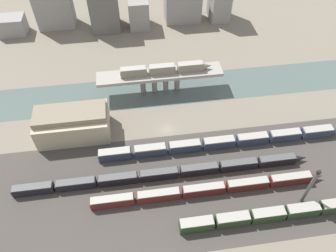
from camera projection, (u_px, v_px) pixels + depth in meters
name	position (u px, v px, depth m)	size (l,w,h in m)	color
ground_plane	(167.00, 130.00, 117.93)	(400.00, 400.00, 0.00)	#756B5B
railbed_yard	(178.00, 187.00, 102.19)	(280.00, 42.00, 0.01)	#423D38
river_water	(160.00, 90.00, 131.78)	(320.00, 18.03, 0.01)	#4C5B56
bridge	(160.00, 76.00, 126.23)	(48.29, 7.83, 9.04)	gray
train_on_bridge	(166.00, 69.00, 123.97)	(35.08, 2.96, 3.42)	gray
train_yard_near	(272.00, 214.00, 93.97)	(54.84, 3.14, 4.03)	#23381E
train_yard_mid	(208.00, 189.00, 99.60)	(72.68, 2.61, 3.69)	#5B1E19
train_yard_far	(164.00, 174.00, 103.45)	(94.02, 2.60, 3.44)	black
train_yard_outer	(223.00, 142.00, 111.65)	(85.08, 3.07, 3.79)	#2D384C
warehouse_building	(73.00, 123.00, 113.03)	(24.58, 13.55, 10.93)	tan
signal_tower	(310.00, 187.00, 93.08)	(1.00, 0.95, 16.16)	#4C4C51
city_block_far_left	(12.00, 25.00, 155.73)	(12.98, 9.17, 8.59)	gray
city_block_left	(53.00, 4.00, 155.09)	(17.42, 10.47, 23.06)	gray
city_block_center	(104.00, 6.00, 154.01)	(13.35, 13.80, 22.42)	#605B56
city_block_right	(138.00, 13.00, 158.14)	(9.48, 11.69, 13.96)	gray
city_block_far_right	(183.00, 4.00, 161.23)	(17.50, 11.00, 16.71)	gray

